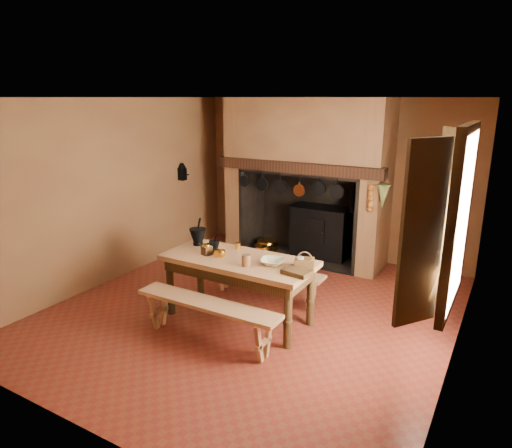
{
  "coord_description": "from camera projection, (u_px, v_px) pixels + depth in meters",
  "views": [
    {
      "loc": [
        2.87,
        -4.91,
        2.8
      ],
      "look_at": [
        -0.14,
        0.3,
        1.12
      ],
      "focal_mm": 32.0,
      "sensor_mm": 36.0,
      "label": 1
    }
  ],
  "objects": [
    {
      "name": "floor",
      "position": [
        254.0,
        310.0,
        6.23
      ],
      "size": [
        5.5,
        5.5,
        0.0
      ],
      "primitive_type": "plane",
      "color": "maroon",
      "rests_on": "ground"
    },
    {
      "name": "ceiling",
      "position": [
        254.0,
        97.0,
        5.48
      ],
      "size": [
        5.5,
        5.5,
        0.0
      ],
      "primitive_type": "plane",
      "rotation": [
        3.14,
        0.0,
        0.0
      ],
      "color": "silver",
      "rests_on": "back_wall"
    },
    {
      "name": "back_wall",
      "position": [
        332.0,
        178.0,
        8.15
      ],
      "size": [
        5.0,
        0.02,
        2.8
      ],
      "primitive_type": "cube",
      "color": "brown",
      "rests_on": "floor"
    },
    {
      "name": "wall_left",
      "position": [
        115.0,
        191.0,
        7.06
      ],
      "size": [
        0.02,
        5.5,
        2.8
      ],
      "primitive_type": "cube",
      "color": "brown",
      "rests_on": "floor"
    },
    {
      "name": "wall_right",
      "position": [
        465.0,
        240.0,
        4.65
      ],
      "size": [
        0.02,
        5.5,
        2.8
      ],
      "primitive_type": "cube",
      "color": "brown",
      "rests_on": "floor"
    },
    {
      "name": "wall_front",
      "position": [
        77.0,
        283.0,
        3.56
      ],
      "size": [
        5.0,
        0.02,
        2.8
      ],
      "primitive_type": "cube",
      "color": "brown",
      "rests_on": "floor"
    },
    {
      "name": "chimney_breast",
      "position": [
        307.0,
        157.0,
        7.81
      ],
      "size": [
        2.95,
        0.96,
        2.8
      ],
      "color": "brown",
      "rests_on": "floor"
    },
    {
      "name": "iron_range",
      "position": [
        321.0,
        231.0,
        8.16
      ],
      "size": [
        1.12,
        0.55,
        1.6
      ],
      "color": "black",
      "rests_on": "floor"
    },
    {
      "name": "hearth_pans",
      "position": [
        265.0,
        247.0,
        8.56
      ],
      "size": [
        0.51,
        0.62,
        0.2
      ],
      "color": "gold",
      "rests_on": "floor"
    },
    {
      "name": "hanging_pans",
      "position": [
        291.0,
        188.0,
        7.54
      ],
      "size": [
        1.92,
        0.29,
        0.27
      ],
      "color": "black",
      "rests_on": "chimney_breast"
    },
    {
      "name": "onion_string",
      "position": [
        371.0,
        198.0,
        6.88
      ],
      "size": [
        0.12,
        0.1,
        0.46
      ],
      "primitive_type": null,
      "color": "#A25A1D",
      "rests_on": "chimney_breast"
    },
    {
      "name": "herb_bunch",
      "position": [
        383.0,
        196.0,
        6.78
      ],
      "size": [
        0.2,
        0.2,
        0.35
      ],
      "primitive_type": "cone",
      "rotation": [
        3.14,
        0.0,
        0.0
      ],
      "color": "#5D6831",
      "rests_on": "chimney_breast"
    },
    {
      "name": "window",
      "position": [
        447.0,
        218.0,
        4.31
      ],
      "size": [
        0.39,
        1.75,
        1.76
      ],
      "color": "white",
      "rests_on": "wall_right"
    },
    {
      "name": "wall_coffee_mill",
      "position": [
        182.0,
        170.0,
        8.28
      ],
      "size": [
        0.23,
        0.16,
        0.31
      ],
      "color": "black",
      "rests_on": "wall_left"
    },
    {
      "name": "work_table",
      "position": [
        239.0,
        268.0,
        5.79
      ],
      "size": [
        1.94,
        0.86,
        0.84
      ],
      "color": "tan",
      "rests_on": "floor"
    },
    {
      "name": "bench_front",
      "position": [
        207.0,
        312.0,
        5.3
      ],
      "size": [
        1.85,
        0.32,
        0.52
      ],
      "color": "tan",
      "rests_on": "floor"
    },
    {
      "name": "bench_back",
      "position": [
        265.0,
        275.0,
        6.46
      ],
      "size": [
        1.74,
        0.31,
        0.49
      ],
      "color": "tan",
      "rests_on": "floor"
    },
    {
      "name": "mortar_large",
      "position": [
        198.0,
        236.0,
        6.23
      ],
      "size": [
        0.23,
        0.23,
        0.39
      ],
      "rotation": [
        0.0,
        0.0,
        -0.37
      ],
      "color": "black",
      "rests_on": "work_table"
    },
    {
      "name": "mortar_small",
      "position": [
        214.0,
        246.0,
        5.96
      ],
      "size": [
        0.15,
        0.15,
        0.25
      ],
      "rotation": [
        0.0,
        0.0,
        0.22
      ],
      "color": "black",
      "rests_on": "work_table"
    },
    {
      "name": "coffee_grinder",
      "position": [
        207.0,
        250.0,
        5.86
      ],
      "size": [
        0.17,
        0.14,
        0.18
      ],
      "rotation": [
        0.0,
        0.0,
        -0.32
      ],
      "color": "#3A2612",
      "rests_on": "work_table"
    },
    {
      "name": "brass_mug_a",
      "position": [
        217.0,
        253.0,
        5.78
      ],
      "size": [
        0.11,
        0.11,
        0.1
      ],
      "primitive_type": "cylinder",
      "rotation": [
        0.0,
        0.0,
        -0.43
      ],
      "color": "gold",
      "rests_on": "work_table"
    },
    {
      "name": "brass_mug_b",
      "position": [
        238.0,
        246.0,
        6.09
      ],
      "size": [
        0.1,
        0.1,
        0.09
      ],
      "primitive_type": "cylinder",
      "rotation": [
        0.0,
        0.0,
        0.35
      ],
      "color": "gold",
      "rests_on": "work_table"
    },
    {
      "name": "mixing_bowl",
      "position": [
        272.0,
        262.0,
        5.52
      ],
      "size": [
        0.37,
        0.37,
        0.07
      ],
      "primitive_type": "imported",
      "rotation": [
        0.0,
        0.0,
        0.36
      ],
      "color": "beige",
      "rests_on": "work_table"
    },
    {
      "name": "stoneware_crock",
      "position": [
        246.0,
        260.0,
        5.47
      ],
      "size": [
        0.12,
        0.12,
        0.14
      ],
      "primitive_type": "cylinder",
      "rotation": [
        0.0,
        0.0,
        -0.11
      ],
      "color": "brown",
      "rests_on": "work_table"
    },
    {
      "name": "glass_jar",
      "position": [
        300.0,
        263.0,
        5.37
      ],
      "size": [
        0.11,
        0.11,
        0.15
      ],
      "primitive_type": "cylinder",
      "rotation": [
        0.0,
        0.0,
        0.36
      ],
      "color": "beige",
      "rests_on": "work_table"
    },
    {
      "name": "wicker_basket",
      "position": [
        304.0,
        263.0,
        5.38
      ],
      "size": [
        0.27,
        0.23,
        0.22
      ],
      "rotation": [
        0.0,
        0.0,
        0.34
      ],
      "color": "#4C2917",
      "rests_on": "work_table"
    },
    {
      "name": "wooden_tray",
      "position": [
        297.0,
        272.0,
        5.23
      ],
      "size": [
        0.35,
        0.27,
        0.05
      ],
      "primitive_type": "cube",
      "rotation": [
        0.0,
        0.0,
        -0.14
      ],
      "color": "#3A2612",
      "rests_on": "work_table"
    },
    {
      "name": "brass_cup",
      "position": [
        221.0,
        254.0,
        5.79
      ],
      "size": [
        0.15,
        0.15,
        0.09
      ],
      "primitive_type": "imported",
      "rotation": [
        0.0,
        0.0,
        -0.36
      ],
      "color": "gold",
      "rests_on": "work_table"
    }
  ]
}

